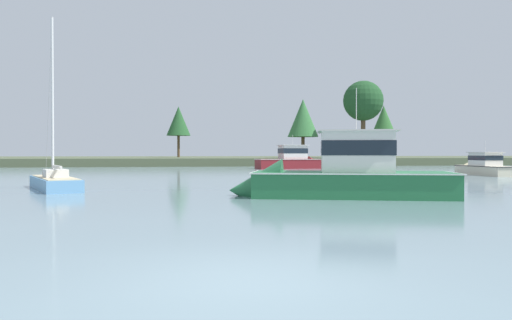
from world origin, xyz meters
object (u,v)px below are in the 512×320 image
(cruiser_cream, at_px, (481,169))
(cruiser_green, at_px, (331,182))
(dinghy_red, at_px, (470,167))
(cruiser_maroon, at_px, (295,163))
(sailboat_skyblue, at_px, (55,185))

(cruiser_cream, bearing_deg, cruiser_green, -135.95)
(dinghy_red, bearing_deg, cruiser_maroon, 174.99)
(cruiser_green, bearing_deg, dinghy_red, 50.97)
(sailboat_skyblue, relative_size, cruiser_maroon, 1.07)
(cruiser_cream, height_order, dinghy_red, cruiser_cream)
(cruiser_cream, xyz_separation_m, cruiser_green, (-19.08, -18.46, 0.17))
(cruiser_maroon, bearing_deg, cruiser_green, -101.01)
(sailboat_skyblue, height_order, cruiser_green, sailboat_skyblue)
(sailboat_skyblue, xyz_separation_m, cruiser_maroon, (20.04, 30.80, 0.47))
(cruiser_cream, bearing_deg, dinghy_red, 60.43)
(cruiser_maroon, bearing_deg, sailboat_skyblue, -123.05)
(sailboat_skyblue, bearing_deg, cruiser_maroon, 56.95)
(cruiser_maroon, height_order, dinghy_red, cruiser_maroon)
(cruiser_green, bearing_deg, cruiser_maroon, 78.99)
(cruiser_cream, relative_size, cruiser_maroon, 0.85)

